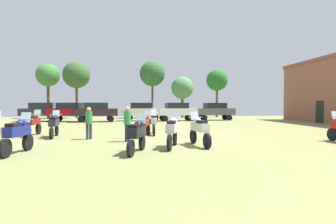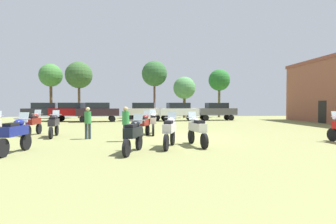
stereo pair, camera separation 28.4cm
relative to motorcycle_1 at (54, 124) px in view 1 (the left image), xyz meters
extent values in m
cube|color=olive|center=(7.01, -0.40, -0.73)|extent=(44.00, 52.00, 0.02)
cube|color=black|center=(22.04, 9.02, 0.36)|extent=(0.08, 1.20, 2.20)
cylinder|color=black|center=(-0.11, 0.78, -0.41)|extent=(0.21, 0.64, 0.63)
cylinder|color=black|center=(0.12, -0.83, -0.41)|extent=(0.21, 0.64, 0.63)
cube|color=#2B2630|center=(0.00, -0.03, 0.09)|extent=(0.55, 1.42, 0.36)
ellipsoid|color=#2B2630|center=(-0.04, 0.28, 0.37)|extent=(0.38, 0.52, 0.24)
cube|color=black|center=(0.04, -0.27, 0.33)|extent=(0.37, 0.60, 0.12)
cube|color=silver|center=(-0.09, 0.62, 0.55)|extent=(0.38, 0.20, 0.39)
cylinder|color=#B7B7BC|center=(-0.07, 0.52, 0.49)|extent=(0.62, 0.12, 0.04)
cylinder|color=black|center=(4.77, -4.56, -0.42)|extent=(0.28, 0.61, 0.60)
cylinder|color=black|center=(4.38, -5.97, -0.42)|extent=(0.28, 0.61, 0.60)
cube|color=black|center=(4.57, -5.27, 0.06)|extent=(0.68, 1.29, 0.36)
ellipsoid|color=black|center=(4.65, -5.00, 0.34)|extent=(0.44, 0.55, 0.24)
cube|color=black|center=(4.51, -5.48, 0.30)|extent=(0.44, 0.62, 0.12)
cube|color=silver|center=(4.73, -4.70, 0.52)|extent=(0.39, 0.24, 0.39)
cylinder|color=#B7B7BC|center=(4.71, -4.79, 0.46)|extent=(0.61, 0.20, 0.04)
cylinder|color=black|center=(14.13, -2.89, -0.41)|extent=(0.16, 0.64, 0.63)
cube|color=silver|center=(14.14, -3.04, 0.55)|extent=(0.37, 0.18, 0.39)
cylinder|color=black|center=(-1.41, 1.57, -0.40)|extent=(0.13, 0.65, 0.65)
cylinder|color=black|center=(-1.40, 0.04, -0.40)|extent=(0.13, 0.65, 0.65)
cube|color=maroon|center=(-1.40, 0.80, 0.10)|extent=(0.37, 1.31, 0.36)
ellipsoid|color=maroon|center=(-1.41, 1.10, 0.38)|extent=(0.33, 0.48, 0.24)
cube|color=black|center=(-1.40, 0.58, 0.34)|extent=(0.31, 0.56, 0.12)
cube|color=silver|center=(-1.41, 1.43, 0.56)|extent=(0.36, 0.16, 0.39)
cylinder|color=#B7B7BC|center=(-1.41, 1.33, 0.50)|extent=(0.62, 0.04, 0.04)
cylinder|color=black|center=(6.22, -3.45, -0.40)|extent=(0.29, 0.66, 0.65)
cylinder|color=black|center=(5.82, -4.91, -0.40)|extent=(0.29, 0.66, 0.65)
cube|color=silver|center=(6.02, -4.18, 0.11)|extent=(0.69, 1.34, 0.36)
ellipsoid|color=silver|center=(6.09, -3.90, 0.39)|extent=(0.44, 0.55, 0.24)
cube|color=black|center=(5.96, -4.40, 0.35)|extent=(0.44, 0.62, 0.12)
cube|color=silver|center=(6.18, -3.59, 0.57)|extent=(0.39, 0.24, 0.39)
cylinder|color=#B7B7BC|center=(6.15, -3.68, 0.51)|extent=(0.61, 0.20, 0.04)
cylinder|color=black|center=(5.14, 0.53, -0.42)|extent=(0.27, 0.63, 0.62)
cylinder|color=black|center=(4.77, -0.88, -0.42)|extent=(0.27, 0.63, 0.62)
cube|color=maroon|center=(4.96, -0.18, 0.07)|extent=(0.67, 1.29, 0.36)
ellipsoid|color=maroon|center=(5.03, 0.09, 0.35)|extent=(0.43, 0.55, 0.24)
cube|color=black|center=(4.90, -0.39, 0.31)|extent=(0.43, 0.62, 0.12)
cube|color=silver|center=(5.11, 0.39, 0.53)|extent=(0.39, 0.24, 0.39)
cylinder|color=#B7B7BC|center=(5.08, 0.30, 0.47)|extent=(0.61, 0.19, 0.04)
cylinder|color=black|center=(7.12, -3.01, -0.41)|extent=(0.22, 0.65, 0.64)
cylinder|color=black|center=(7.38, -4.58, -0.41)|extent=(0.22, 0.65, 0.64)
cube|color=silver|center=(7.25, -3.80, 0.09)|extent=(0.57, 1.40, 0.36)
ellipsoid|color=silver|center=(7.20, -3.49, 0.37)|extent=(0.39, 0.53, 0.24)
cube|color=black|center=(7.29, -4.03, 0.33)|extent=(0.39, 0.60, 0.12)
cube|color=silver|center=(7.15, -3.16, 0.55)|extent=(0.38, 0.21, 0.39)
cylinder|color=#B7B7BC|center=(7.17, -3.26, 0.49)|extent=(0.62, 0.14, 0.04)
cylinder|color=black|center=(5.50, 1.53, -0.39)|extent=(0.13, 0.66, 0.66)
cylinder|color=black|center=(5.47, 0.08, -0.39)|extent=(0.13, 0.66, 0.66)
cube|color=silver|center=(5.48, 0.80, 0.12)|extent=(0.39, 1.24, 0.36)
ellipsoid|color=silver|center=(5.49, 1.08, 0.40)|extent=(0.33, 0.49, 0.24)
cube|color=black|center=(5.48, 0.59, 0.36)|extent=(0.31, 0.57, 0.12)
cube|color=silver|center=(5.50, 1.39, 0.58)|extent=(0.36, 0.16, 0.39)
cylinder|color=#B7B7BC|center=(5.49, 1.30, 0.52)|extent=(0.62, 0.05, 0.04)
cylinder|color=black|center=(0.36, -4.27, -0.40)|extent=(0.18, 0.66, 0.65)
cylinder|color=black|center=(0.23, -5.74, -0.40)|extent=(0.18, 0.66, 0.65)
cube|color=navy|center=(0.29, -5.00, 0.11)|extent=(0.47, 1.28, 0.36)
ellipsoid|color=navy|center=(0.32, -4.72, 0.39)|extent=(0.36, 0.51, 0.24)
cube|color=black|center=(0.27, -5.22, 0.35)|extent=(0.35, 0.58, 0.12)
cube|color=silver|center=(0.34, -4.41, 0.57)|extent=(0.37, 0.18, 0.39)
cylinder|color=#B7B7BC|center=(0.33, -4.50, 0.51)|extent=(0.62, 0.09, 0.04)
cylinder|color=black|center=(7.30, 13.02, -0.40)|extent=(0.66, 0.30, 0.64)
cylinder|color=black|center=(7.11, 14.45, -0.40)|extent=(0.66, 0.30, 0.64)
cylinder|color=black|center=(10.20, 13.41, -0.40)|extent=(0.66, 0.30, 0.64)
cylinder|color=black|center=(10.01, 14.84, -0.40)|extent=(0.66, 0.30, 0.64)
cube|color=silver|center=(8.65, 13.93, 0.29)|extent=(4.50, 2.36, 0.75)
cube|color=black|center=(8.65, 13.93, 0.97)|extent=(2.56, 1.89, 0.61)
cylinder|color=black|center=(-1.25, 12.11, -0.40)|extent=(0.67, 0.34, 0.64)
cylinder|color=black|center=(-1.52, 13.52, -0.40)|extent=(0.67, 0.34, 0.64)
cylinder|color=black|center=(1.62, 12.68, -0.40)|extent=(0.67, 0.34, 0.64)
cylinder|color=black|center=(1.35, 14.09, -0.40)|extent=(0.67, 0.34, 0.64)
cube|color=black|center=(0.05, 13.10, 0.29)|extent=(4.57, 2.60, 0.75)
cube|color=black|center=(0.05, 13.10, 0.97)|extent=(2.63, 2.01, 0.61)
cylinder|color=black|center=(11.78, 13.95, -0.40)|extent=(0.65, 0.25, 0.64)
cylinder|color=black|center=(11.71, 15.39, -0.40)|extent=(0.65, 0.25, 0.64)
cylinder|color=black|center=(14.70, 14.09, -0.40)|extent=(0.65, 0.25, 0.64)
cylinder|color=black|center=(14.64, 15.53, -0.40)|extent=(0.65, 0.25, 0.64)
cube|color=#535358|center=(13.21, 14.74, 0.29)|extent=(4.38, 2.00, 0.75)
cube|color=black|center=(13.21, 14.74, 0.97)|extent=(2.44, 1.69, 0.61)
cylinder|color=black|center=(3.34, 13.76, -0.40)|extent=(0.66, 0.27, 0.64)
cylinder|color=black|center=(3.47, 15.19, -0.40)|extent=(0.66, 0.27, 0.64)
cylinder|color=black|center=(6.26, 13.50, -0.40)|extent=(0.66, 0.27, 0.64)
cylinder|color=black|center=(6.38, 14.94, -0.40)|extent=(0.66, 0.27, 0.64)
cube|color=silver|center=(4.86, 14.35, 0.29)|extent=(4.44, 2.17, 0.75)
cube|color=black|center=(4.86, 14.35, 0.97)|extent=(2.49, 1.78, 0.61)
cylinder|color=black|center=(-7.23, 13.78, -0.40)|extent=(0.67, 0.34, 0.64)
cylinder|color=black|center=(-7.51, 15.19, -0.40)|extent=(0.67, 0.34, 0.64)
cylinder|color=black|center=(-4.37, 14.35, -0.40)|extent=(0.67, 0.34, 0.64)
cylinder|color=black|center=(-4.65, 15.76, -0.40)|extent=(0.67, 0.34, 0.64)
cube|color=black|center=(-5.94, 14.77, 0.29)|extent=(4.57, 2.60, 0.75)
cube|color=black|center=(-5.94, 14.77, 0.97)|extent=(2.63, 2.01, 0.61)
cylinder|color=black|center=(-4.28, 13.27, -0.40)|extent=(0.66, 0.31, 0.64)
cylinder|color=black|center=(-4.08, 14.69, -0.40)|extent=(0.66, 0.31, 0.64)
cylinder|color=black|center=(-1.39, 12.85, -0.40)|extent=(0.66, 0.31, 0.64)
cylinder|color=black|center=(-1.18, 14.28, -0.40)|extent=(0.66, 0.31, 0.64)
cube|color=maroon|center=(-2.73, 13.77, 0.29)|extent=(4.51, 2.39, 0.75)
cube|color=black|center=(-2.73, 13.77, 0.97)|extent=(2.57, 1.91, 0.61)
cylinder|color=#1F273D|center=(4.12, -2.08, -0.31)|extent=(0.14, 0.14, 0.82)
cylinder|color=#1F273D|center=(4.02, -2.21, -0.31)|extent=(0.14, 0.14, 0.82)
cylinder|color=#308840|center=(4.07, -2.14, 0.42)|extent=(0.47, 0.47, 0.65)
sphere|color=tan|center=(4.07, -2.14, 0.86)|extent=(0.22, 0.22, 0.22)
cylinder|color=#27363F|center=(1.98, -1.10, -0.32)|extent=(0.14, 0.14, 0.80)
cylinder|color=#27363F|center=(2.13, -1.03, -0.32)|extent=(0.14, 0.14, 0.80)
cylinder|color=#32813D|center=(2.06, -1.06, 0.40)|extent=(0.45, 0.45, 0.64)
sphere|color=tan|center=(2.06, -1.06, 0.82)|extent=(0.22, 0.22, 0.22)
cylinder|color=brown|center=(-3.75, 21.04, 1.74)|extent=(0.32, 0.32, 4.94)
sphere|color=#33582A|center=(-3.75, 21.04, 5.01)|extent=(3.52, 3.52, 3.52)
cylinder|color=#4E3F25|center=(10.37, 20.90, 0.98)|extent=(0.38, 0.38, 3.41)
sphere|color=#4E8B4D|center=(10.37, 20.90, 3.38)|extent=(3.05, 3.05, 3.05)
cylinder|color=brown|center=(15.52, 21.84, 1.58)|extent=(0.33, 0.33, 4.61)
sphere|color=#256828|center=(15.52, 21.84, 4.57)|extent=(3.04, 3.04, 3.04)
cylinder|color=brown|center=(6.27, 20.73, 1.88)|extent=(0.28, 0.28, 5.22)
sphere|color=#2F5D2E|center=(6.27, 20.73, 5.26)|extent=(3.41, 3.41, 3.41)
cylinder|color=brown|center=(-7.54, 21.57, 1.80)|extent=(0.36, 0.36, 5.04)
sphere|color=#3C7534|center=(-7.54, 21.57, 5.00)|extent=(3.04, 3.04, 3.04)
camera|label=1|loc=(4.73, -14.98, 1.05)|focal=28.26mm
camera|label=2|loc=(5.01, -15.00, 1.05)|focal=28.26mm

